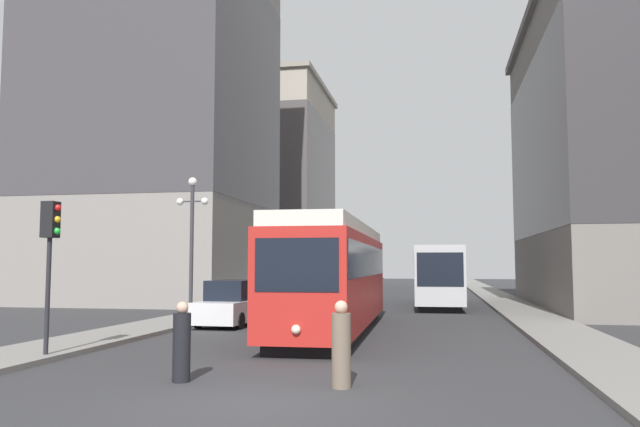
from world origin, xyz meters
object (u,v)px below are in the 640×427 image
parked_car_left_mid (277,296)px  lamp_post_left_near (192,227)px  transit_bus (438,273)px  streetcar (335,274)px  traffic_light_near_left (50,236)px  parked_car_left_near (233,304)px  pedestrian_crossing_far (182,344)px  pedestrian_crossing_near (341,347)px

parked_car_left_mid → lamp_post_left_near: (-1.90, -6.92, 3.19)m
parked_car_left_mid → lamp_post_left_near: size_ratio=0.78×
transit_bus → parked_car_left_mid: transit_bus is taller
transit_bus → lamp_post_left_near: (-10.10, -13.24, 2.09)m
streetcar → traffic_light_near_left: 10.12m
streetcar → parked_car_left_near: 4.99m
streetcar → lamp_post_left_near: bearing=161.5°
parked_car_left_near → transit_bus: bearing=61.0°
streetcar → pedestrian_crossing_far: (-1.58, -10.05, -1.32)m
streetcar → parked_car_left_mid: size_ratio=2.99×
parked_car_left_mid → pedestrian_crossing_near: bearing=-71.2°
lamp_post_left_near → streetcar: bearing=-17.3°
parked_car_left_mid → pedestrian_crossing_far: (2.92, -18.96, -0.07)m
pedestrian_crossing_near → lamp_post_left_near: 14.93m
parked_car_left_mid → traffic_light_near_left: traffic_light_near_left is taller
streetcar → parked_car_left_mid: bearing=115.5°
parked_car_left_mid → pedestrian_crossing_far: size_ratio=2.79×
transit_bus → parked_car_left_near: size_ratio=2.70×
transit_bus → parked_car_left_near: transit_bus is taller
pedestrian_crossing_near → transit_bus: bearing=164.2°
traffic_light_near_left → transit_bus: bearing=66.9°
traffic_light_near_left → lamp_post_left_near: bearing=91.3°
streetcar → transit_bus: streetcar is taller
parked_car_left_near → pedestrian_crossing_near: (6.31, -11.81, -0.04)m
parked_car_left_mid → traffic_light_near_left: (-1.68, -16.85, 2.35)m
parked_car_left_near → pedestrian_crossing_far: 12.16m
pedestrian_crossing_near → traffic_light_near_left: size_ratio=0.44×
parked_car_left_near → lamp_post_left_near: 3.72m
pedestrian_crossing_far → traffic_light_near_left: 5.60m
parked_car_left_near → pedestrian_crossing_near: bearing=-59.5°
parked_car_left_near → parked_car_left_mid: size_ratio=0.96×
parked_car_left_near → parked_car_left_mid: (-0.00, 7.15, 0.00)m
transit_bus → parked_car_left_mid: size_ratio=2.59×
lamp_post_left_near → pedestrian_crossing_far: bearing=-68.2°
parked_car_left_near → traffic_light_near_left: traffic_light_near_left is taller
parked_car_left_near → traffic_light_near_left: 10.12m
pedestrian_crossing_far → lamp_post_left_near: lamp_post_left_near is taller
parked_car_left_mid → traffic_light_near_left: size_ratio=1.18×
parked_car_left_near → pedestrian_crossing_near: size_ratio=2.59×
parked_car_left_mid → traffic_light_near_left: 17.10m
parked_car_left_mid → lamp_post_left_near: 7.85m
streetcar → traffic_light_near_left: traffic_light_near_left is taller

